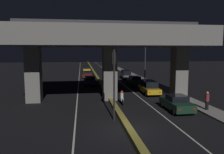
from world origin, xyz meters
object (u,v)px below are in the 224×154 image
at_px(car_grey_fourth, 126,74).
at_px(car_taxi_yellow_third_oncoming, 87,69).
at_px(motorcycle_blue_filtering_far, 105,81).
at_px(pedestrian_on_sidewalk, 207,101).
at_px(car_taxi_yellow_second, 149,87).
at_px(motorcycle_white_filtering_near, 122,98).
at_px(car_dark_blue_lead_oncoming, 90,81).
at_px(car_dark_red_second_oncoming, 87,74).
at_px(motorcycle_red_filtering_mid, 110,88).
at_px(car_dark_green_lead, 177,103).
at_px(street_lamp, 143,57).
at_px(traffic_light_left_of_median, 114,73).
at_px(car_dark_green_third, 135,81).

xyz_separation_m(car_grey_fourth, car_taxi_yellow_third_oncoming, (-7.48, 14.11, -0.07)).
height_order(motorcycle_blue_filtering_far, pedestrian_on_sidewalk, pedestrian_on_sidewalk).
bearing_deg(pedestrian_on_sidewalk, motorcycle_blue_filtering_far, 114.16).
distance_m(car_taxi_yellow_second, car_taxi_yellow_third_oncoming, 30.62).
bearing_deg(motorcycle_blue_filtering_far, car_taxi_yellow_second, -145.91).
xyz_separation_m(car_taxi_yellow_second, motorcycle_white_filtering_near, (-4.48, -4.87, -0.29)).
bearing_deg(car_taxi_yellow_second, car_dark_blue_lead_oncoming, 41.00).
bearing_deg(car_dark_blue_lead_oncoming, motorcycle_blue_filtering_far, 79.06).
height_order(car_dark_red_second_oncoming, pedestrian_on_sidewalk, pedestrian_on_sidewalk).
bearing_deg(motorcycle_white_filtering_near, motorcycle_red_filtering_mid, 6.35).
bearing_deg(car_dark_green_lead, pedestrian_on_sidewalk, -100.87).
xyz_separation_m(car_grey_fourth, pedestrian_on_sidewalk, (2.61, -24.38, 0.05)).
bearing_deg(car_dark_red_second_oncoming, pedestrian_on_sidewalk, 21.98).
height_order(car_dark_blue_lead_oncoming, motorcycle_red_filtering_mid, car_dark_blue_lead_oncoming).
bearing_deg(car_grey_fourth, street_lamp, -152.58).
height_order(car_grey_fourth, motorcycle_red_filtering_mid, car_grey_fourth).
xyz_separation_m(traffic_light_left_of_median, motorcycle_white_filtering_near, (1.64, 5.33, -3.23)).
xyz_separation_m(motorcycle_white_filtering_near, motorcycle_blue_filtering_far, (-0.40, 13.13, 0.01)).
relative_size(car_dark_green_lead, motorcycle_white_filtering_near, 2.10).
bearing_deg(car_dark_red_second_oncoming, car_taxi_yellow_third_oncoming, -178.74).
height_order(traffic_light_left_of_median, motorcycle_blue_filtering_far, traffic_light_left_of_median).
relative_size(car_dark_blue_lead_oncoming, car_taxi_yellow_third_oncoming, 1.03).
bearing_deg(car_taxi_yellow_third_oncoming, motorcycle_white_filtering_near, 4.15).
distance_m(motorcycle_blue_filtering_far, pedestrian_on_sidewalk, 18.66).
height_order(car_dark_blue_lead_oncoming, motorcycle_white_filtering_near, car_dark_blue_lead_oncoming).
relative_size(car_dark_green_lead, car_dark_green_third, 0.96).
bearing_deg(car_taxi_yellow_third_oncoming, car_dark_green_lead, 10.41).
xyz_separation_m(motorcycle_blue_filtering_far, pedestrian_on_sidewalk, (7.64, -17.02, 0.38)).
distance_m(car_taxi_yellow_second, car_dark_blue_lead_oncoming, 11.31).
xyz_separation_m(street_lamp, car_taxi_yellow_third_oncoming, (-9.71, 18.74, -3.68)).
xyz_separation_m(car_dark_blue_lead_oncoming, motorcycle_white_filtering_near, (2.84, -13.49, -0.14)).
bearing_deg(motorcycle_blue_filtering_far, car_dark_green_third, -98.15).
bearing_deg(pedestrian_on_sidewalk, car_taxi_yellow_second, 107.48).
distance_m(street_lamp, car_dark_blue_lead_oncoming, 10.68).
bearing_deg(motorcycle_blue_filtering_far, car_dark_blue_lead_oncoming, 84.97).
distance_m(car_taxi_yellow_third_oncoming, pedestrian_on_sidewalk, 39.79).
bearing_deg(car_taxi_yellow_second, car_grey_fourth, 0.15).
relative_size(car_grey_fourth, pedestrian_on_sidewalk, 2.80).
xyz_separation_m(car_dark_red_second_oncoming, motorcycle_blue_filtering_far, (2.54, -10.51, -0.10)).
xyz_separation_m(car_dark_red_second_oncoming, car_taxi_yellow_third_oncoming, (0.08, 10.96, 0.16)).
bearing_deg(car_dark_red_second_oncoming, car_dark_blue_lead_oncoming, 2.26).
height_order(street_lamp, car_taxi_yellow_second, street_lamp).
bearing_deg(car_taxi_yellow_third_oncoming, traffic_light_left_of_median, 1.17).
distance_m(street_lamp, motorcycle_red_filtering_mid, 12.17).
bearing_deg(traffic_light_left_of_median, motorcycle_red_filtering_mid, 83.76).
relative_size(traffic_light_left_of_median, car_dark_red_second_oncoming, 1.19).
height_order(car_taxi_yellow_second, motorcycle_red_filtering_mid, car_taxi_yellow_second).
relative_size(street_lamp, car_taxi_yellow_second, 1.58).
xyz_separation_m(car_dark_green_third, car_grey_fourth, (0.27, 8.34, 0.18)).
bearing_deg(car_taxi_yellow_third_oncoming, motorcycle_red_filtering_mid, 4.67).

